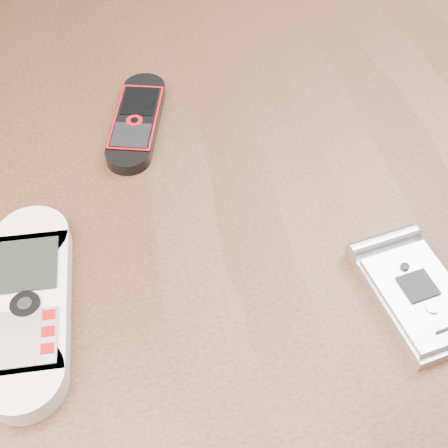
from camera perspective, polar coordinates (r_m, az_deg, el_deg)
table at (r=0.59m, az=-0.47°, el=-7.21°), size 1.20×0.80×0.75m
nokia_white at (r=0.48m, az=-17.42°, el=-6.94°), size 0.07×0.18×0.02m
nokia_black_red at (r=0.60m, az=-7.98°, el=9.35°), size 0.08×0.14×0.01m
motorola_razr at (r=0.48m, az=17.32°, el=-6.18°), size 0.07×0.12×0.02m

